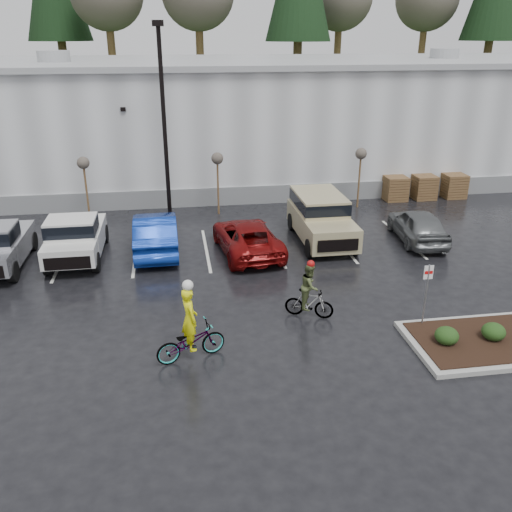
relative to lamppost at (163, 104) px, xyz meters
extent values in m
plane|color=black|center=(4.00, -12.00, -5.69)|extent=(120.00, 120.00, 0.00)
cube|color=#ADAFB1|center=(4.00, 10.00, -2.19)|extent=(60.00, 15.00, 7.00)
cube|color=slate|center=(4.00, 2.45, -5.19)|extent=(60.00, 0.12, 1.00)
cube|color=#999B9E|center=(4.00, 10.00, 1.36)|extent=(60.50, 15.50, 0.30)
cube|color=#23421B|center=(4.00, 33.00, -2.69)|extent=(80.00, 25.00, 6.00)
cylinder|color=black|center=(0.00, 0.00, -1.19)|extent=(0.20, 0.20, 9.00)
cube|color=black|center=(0.00, 0.00, 3.41)|extent=(0.50, 1.00, 0.25)
cylinder|color=#513120|center=(-4.00, 1.00, -4.29)|extent=(0.10, 0.10, 2.80)
sphere|color=#484339|center=(-4.00, 1.00, -2.79)|extent=(0.60, 0.60, 0.60)
cylinder|color=#513120|center=(2.50, 1.00, -4.29)|extent=(0.10, 0.10, 2.80)
sphere|color=#484339|center=(2.50, 1.00, -2.79)|extent=(0.60, 0.60, 0.60)
cylinder|color=#513120|center=(10.00, 1.00, -4.29)|extent=(0.10, 0.10, 2.80)
sphere|color=#484339|center=(10.00, 1.00, -2.79)|extent=(0.60, 0.60, 0.60)
cube|color=#513120|center=(12.50, 2.00, -5.01)|extent=(1.20, 1.20, 1.35)
cube|color=#513120|center=(14.20, 2.00, -5.01)|extent=(1.20, 1.20, 1.35)
cube|color=#513120|center=(16.00, 2.00, -5.01)|extent=(1.20, 1.20, 1.35)
ellipsoid|color=#163613|center=(8.00, -13.00, -5.27)|extent=(0.70, 0.70, 0.52)
ellipsoid|color=#163613|center=(9.50, -13.00, -5.27)|extent=(0.70, 0.70, 0.52)
cylinder|color=gray|center=(7.80, -11.80, -4.59)|extent=(0.05, 0.05, 2.20)
cube|color=white|center=(7.80, -11.80, -3.74)|extent=(0.30, 0.02, 0.45)
cube|color=red|center=(7.80, -11.81, -3.74)|extent=(0.26, 0.02, 0.10)
imported|color=navy|center=(-0.61, -3.76, -4.85)|extent=(1.87, 5.09, 1.66)
imported|color=maroon|center=(3.21, -4.56, -4.99)|extent=(2.81, 5.20, 1.39)
imported|color=slate|center=(10.98, -4.33, -4.95)|extent=(2.13, 4.48, 1.48)
imported|color=#3F3F44|center=(0.49, -12.40, -5.15)|extent=(2.17, 1.29, 1.08)
imported|color=yellow|center=(0.49, -12.40, -4.40)|extent=(0.63, 0.79, 1.88)
sphere|color=silver|center=(0.49, -12.40, -3.36)|extent=(0.31, 0.31, 0.31)
imported|color=#3F3F44|center=(4.44, -10.50, -5.20)|extent=(1.61, 1.05, 0.97)
imported|color=#46512B|center=(4.44, -10.50, -4.57)|extent=(0.68, 0.85, 1.53)
sphere|color=#990C0C|center=(4.44, -10.50, -3.79)|extent=(0.25, 0.25, 0.25)
camera|label=1|loc=(0.27, -25.87, 3.02)|focal=38.00mm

